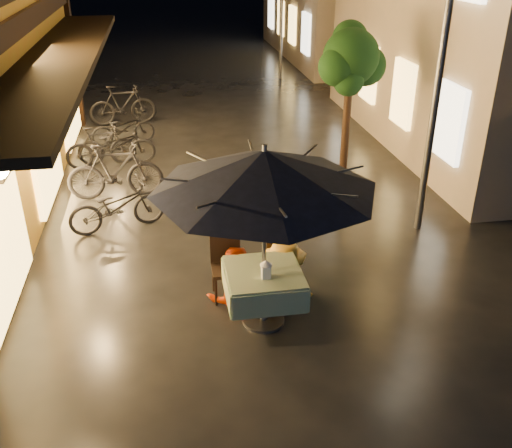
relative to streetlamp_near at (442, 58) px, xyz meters
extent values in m
plane|color=black|center=(-3.00, -2.00, -2.92)|extent=(90.00, 90.00, 0.00)
cube|color=black|center=(-6.47, 2.00, 0.38)|extent=(0.12, 11.00, 0.35)
cube|color=black|center=(-5.90, 2.00, -0.17)|extent=(1.20, 10.50, 0.12)
cube|color=#F2B854|center=(-6.44, 2.00, -1.52)|extent=(0.10, 2.20, 2.40)
cube|color=#F2B854|center=(-6.44, 5.50, -1.52)|extent=(0.10, 2.20, 2.40)
cube|color=#F2B854|center=(0.95, 1.20, -1.42)|extent=(0.10, 1.00, 1.40)
cube|color=#F2B854|center=(0.95, 3.40, -1.42)|extent=(0.10, 1.00, 1.40)
cube|color=#F2B854|center=(0.95, 5.60, -1.42)|extent=(0.10, 1.00, 1.40)
cube|color=#F2B854|center=(0.95, 7.80, -1.42)|extent=(0.10, 1.00, 1.40)
cube|color=#F2B854|center=(0.95, 12.20, -1.42)|extent=(0.10, 1.00, 1.40)
cube|color=#F2B854|center=(0.95, 14.40, -1.42)|extent=(0.10, 1.00, 1.40)
cube|color=#F2B854|center=(0.95, 16.60, -1.42)|extent=(0.10, 1.00, 1.40)
cube|color=#F2B854|center=(0.95, 18.80, -1.42)|extent=(0.10, 1.00, 1.40)
cylinder|color=black|center=(-0.60, 2.50, -1.82)|extent=(0.16, 0.16, 2.20)
sphere|color=black|center=(-0.60, 2.50, -0.42)|extent=(1.10, 1.10, 1.10)
sphere|color=black|center=(-0.25, 2.60, -0.62)|extent=(0.80, 0.80, 0.80)
sphere|color=black|center=(-0.90, 2.35, -0.57)|extent=(0.76, 0.76, 0.76)
sphere|color=black|center=(-0.55, 2.80, -0.12)|extent=(0.70, 0.70, 0.70)
sphere|color=black|center=(-0.70, 2.25, -0.82)|extent=(0.60, 0.60, 0.60)
cylinder|color=#59595E|center=(0.00, 0.00, -0.92)|extent=(0.12, 0.12, 4.00)
cylinder|color=#59595E|center=(0.00, 12.00, -0.92)|extent=(0.12, 0.12, 4.00)
cylinder|color=#59595E|center=(-3.16, -2.25, -2.56)|extent=(0.10, 0.10, 0.72)
cylinder|color=#59595E|center=(-3.16, -2.25, -2.90)|extent=(0.56, 0.56, 0.04)
cube|color=#2B5B33|center=(-3.16, -2.25, -2.17)|extent=(0.95, 0.95, 0.06)
cube|color=#2B5B33|center=(-2.68, -2.25, -2.33)|extent=(0.04, 0.95, 0.33)
cube|color=#2B5B33|center=(-3.63, -2.25, -2.33)|extent=(0.04, 0.95, 0.33)
cube|color=#2B5B33|center=(-3.16, -1.77, -2.33)|extent=(0.95, 0.04, 0.33)
cube|color=#2B5B33|center=(-3.16, -2.72, -2.33)|extent=(0.95, 0.04, 0.33)
cylinder|color=#59595E|center=(-3.16, -2.25, -1.77)|extent=(0.05, 0.05, 2.30)
cone|color=black|center=(-3.16, -2.25, -0.77)|extent=(2.75, 2.75, 0.50)
cylinder|color=#59595E|center=(-3.16, -2.25, -0.52)|extent=(0.06, 0.06, 0.12)
cube|color=black|center=(-3.56, -1.60, -2.47)|extent=(0.42, 0.42, 0.05)
cube|color=black|center=(-3.56, -1.41, -2.22)|extent=(0.42, 0.04, 0.55)
cylinder|color=black|center=(-3.74, -1.78, -2.70)|extent=(0.04, 0.04, 0.43)
cylinder|color=black|center=(-3.38, -1.78, -2.70)|extent=(0.04, 0.04, 0.43)
cylinder|color=black|center=(-3.74, -1.42, -2.70)|extent=(0.04, 0.04, 0.43)
cylinder|color=black|center=(-3.38, -1.42, -2.70)|extent=(0.04, 0.04, 0.43)
cube|color=black|center=(-2.76, -1.60, -2.47)|extent=(0.42, 0.42, 0.05)
cube|color=black|center=(-2.76, -1.41, -2.22)|extent=(0.42, 0.04, 0.55)
cylinder|color=black|center=(-2.94, -1.78, -2.70)|extent=(0.04, 0.04, 0.43)
cylinder|color=black|center=(-2.58, -1.78, -2.70)|extent=(0.04, 0.04, 0.43)
cylinder|color=black|center=(-2.94, -1.42, -2.70)|extent=(0.04, 0.04, 0.43)
cylinder|color=black|center=(-2.58, -1.42, -2.70)|extent=(0.04, 0.04, 0.43)
cube|color=white|center=(-3.16, -2.40, -2.05)|extent=(0.11, 0.11, 0.18)
cube|color=#FFD88C|center=(-3.16, -2.40, -2.06)|extent=(0.07, 0.07, 0.12)
cone|color=white|center=(-3.16, -2.40, -1.92)|extent=(0.16, 0.16, 0.07)
imported|color=#B82900|center=(-3.48, -1.65, -2.13)|extent=(0.82, 0.66, 1.57)
imported|color=yellow|center=(-2.76, -1.66, -2.09)|extent=(1.12, 0.71, 1.65)
imported|color=black|center=(-5.18, 0.81, -2.48)|extent=(1.76, 1.01, 0.87)
imported|color=black|center=(-5.27, 2.20, -2.37)|extent=(1.84, 0.57, 1.10)
imported|color=black|center=(-5.35, 4.08, -2.47)|extent=(1.71, 0.62, 0.89)
imported|color=black|center=(-5.67, 3.98, -2.46)|extent=(1.60, 0.80, 0.92)
imported|color=black|center=(-5.26, 5.45, -2.51)|extent=(1.64, 0.94, 0.81)
imported|color=black|center=(-5.33, 7.16, -2.38)|extent=(1.82, 0.73, 1.07)
camera|label=1|loc=(-4.27, -8.34, 1.66)|focal=40.00mm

